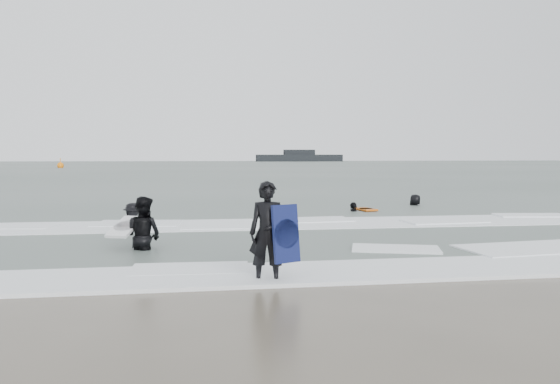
{
  "coord_description": "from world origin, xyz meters",
  "views": [
    {
      "loc": [
        -2.09,
        -10.08,
        2.16
      ],
      "look_at": [
        0.0,
        5.0,
        1.1
      ],
      "focal_mm": 35.0,
      "sensor_mm": 36.0,
      "label": 1
    }
  ],
  "objects": [
    {
      "name": "ground",
      "position": [
        0.0,
        0.0,
        0.0
      ],
      "size": [
        320.0,
        320.0,
        0.0
      ],
      "primitive_type": "plane",
      "color": "brown",
      "rests_on": "ground"
    },
    {
      "name": "sea",
      "position": [
        0.0,
        80.0,
        0.06
      ],
      "size": [
        320.0,
        320.0,
        0.0
      ],
      "primitive_type": "plane",
      "color": "#47544C",
      "rests_on": "ground"
    },
    {
      "name": "surfer_centre",
      "position": [
        -1.05,
        -1.13,
        0.0
      ],
      "size": [
        0.7,
        0.53,
        1.73
      ],
      "primitive_type": "imported",
      "rotation": [
        0.0,
        0.0,
        -0.19
      ],
      "color": "black",
      "rests_on": "ground"
    },
    {
      "name": "surfer_wading",
      "position": [
        -3.45,
        2.24,
        0.0
      ],
      "size": [
        1.09,
        1.03,
        1.78
      ],
      "primitive_type": "imported",
      "rotation": [
        0.0,
        0.0,
        2.57
      ],
      "color": "black",
      "rests_on": "ground"
    },
    {
      "name": "surfer_breaker",
      "position": [
        -4.24,
        6.6,
        0.0
      ],
      "size": [
        1.14,
        1.09,
        1.55
      ],
      "primitive_type": "imported",
      "rotation": [
        0.0,
        0.0,
        0.7
      ],
      "color": "black",
      "rests_on": "ground"
    },
    {
      "name": "surfer_right_near",
      "position": [
        3.36,
        9.39,
        0.0
      ],
      "size": [
        0.89,
        0.92,
        1.54
      ],
      "primitive_type": "imported",
      "rotation": [
        0.0,
        0.0,
        -2.31
      ],
      "color": "black",
      "rests_on": "ground"
    },
    {
      "name": "surfer_right_far",
      "position": [
        6.52,
        11.34,
        0.0
      ],
      "size": [
        0.94,
        0.95,
        1.66
      ],
      "primitive_type": "imported",
      "rotation": [
        0.0,
        0.0,
        -2.35
      ],
      "color": "black",
      "rests_on": "ground"
    },
    {
      "name": "surf_foam",
      "position": [
        0.0,
        3.7,
        0.04
      ],
      "size": [
        30.03,
        9.06,
        0.09
      ],
      "color": "white",
      "rests_on": "ground"
    },
    {
      "name": "bodyboards",
      "position": [
        -0.25,
        3.58,
        0.5
      ],
      "size": [
        8.45,
        11.5,
        1.25
      ],
      "color": "#0F1648",
      "rests_on": "ground"
    },
    {
      "name": "buoy",
      "position": [
        -24.26,
        78.46,
        0.42
      ],
      "size": [
        1.0,
        1.0,
        1.65
      ],
      "color": "orange",
      "rests_on": "ground"
    },
    {
      "name": "vessel_horizon",
      "position": [
        25.78,
        149.66,
        1.29
      ],
      "size": [
        25.48,
        4.55,
        3.46
      ],
      "color": "black",
      "rests_on": "ground"
    }
  ]
}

